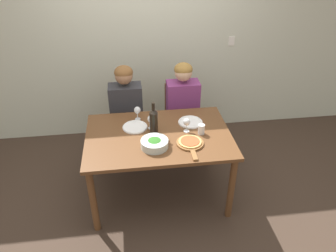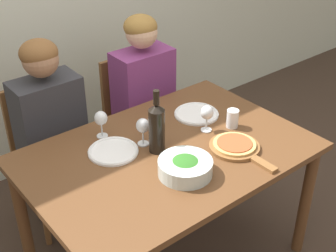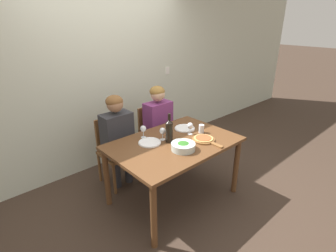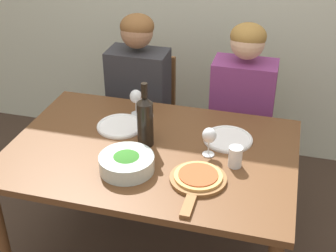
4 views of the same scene
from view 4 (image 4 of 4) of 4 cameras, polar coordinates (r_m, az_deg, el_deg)
The scene contains 14 objects.
dining_table at distance 2.40m, azimuth -1.99°, elevation -4.63°, with size 1.44×0.98×0.77m.
chair_left at distance 3.24m, azimuth -2.94°, elevation 1.30°, with size 0.42×0.42×0.88m.
chair_right at distance 3.12m, azimuth 8.91°, elevation -0.28°, with size 0.42×0.42×0.88m.
person_woman at distance 3.03m, azimuth -3.69°, elevation 4.52°, with size 0.47×0.51×1.22m.
person_man at distance 2.90m, azimuth 9.02°, elevation 2.96°, with size 0.47×0.51×1.22m.
wine_bottle at distance 2.32m, azimuth -2.80°, elevation 0.72°, with size 0.08×0.08×0.34m.
broccoli_bowl at distance 2.19m, azimuth -5.06°, elevation -4.51°, with size 0.26×0.26×0.08m.
dinner_plate_left at distance 2.54m, azimuth -5.81°, elevation 0.04°, with size 0.26×0.26×0.02m.
dinner_plate_right at distance 2.43m, azimuth 7.30°, elevation -1.54°, with size 0.26×0.26×0.02m.
pizza_on_board at distance 2.12m, azimuth 3.63°, elevation -6.46°, with size 0.26×0.40×0.04m.
wine_glass_left at distance 2.62m, azimuth -3.93°, elevation 3.47°, with size 0.07×0.07×0.15m.
wine_glass_right at distance 2.26m, azimuth 5.04°, elevation -1.31°, with size 0.07×0.07×0.15m.
wine_glass_centre at distance 2.42m, azimuth -2.58°, elevation 1.08°, with size 0.07×0.07×0.15m.
water_tumbler at distance 2.22m, azimuth 8.21°, elevation -3.73°, with size 0.07×0.07×0.10m.
Camera 4 is at (0.60, -1.88, 2.05)m, focal length 50.00 mm.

